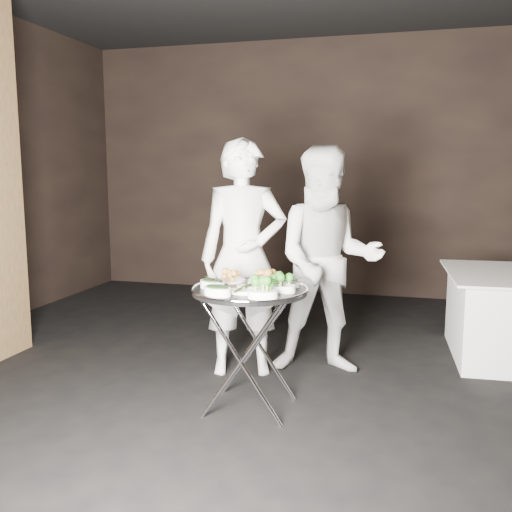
% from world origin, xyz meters
% --- Properties ---
extents(floor, '(6.00, 7.00, 0.05)m').
position_xyz_m(floor, '(0.00, 0.00, -0.03)').
color(floor, black).
rests_on(floor, ground).
extents(wall_back, '(6.00, 0.05, 3.00)m').
position_xyz_m(wall_back, '(0.00, 3.52, 1.50)').
color(wall_back, black).
rests_on(wall_back, floor).
extents(tray_stand, '(0.51, 0.43, 0.75)m').
position_xyz_m(tray_stand, '(-0.05, -0.03, 0.42)').
color(tray_stand, silver).
rests_on(tray_stand, floor).
extents(serving_tray, '(0.72, 0.72, 0.04)m').
position_xyz_m(serving_tray, '(-0.05, -0.03, 0.76)').
color(serving_tray, black).
rests_on(serving_tray, tray_stand).
extents(potato_plate_a, '(0.18, 0.18, 0.07)m').
position_xyz_m(potato_plate_a, '(-0.22, 0.14, 0.80)').
color(potato_plate_a, beige).
rests_on(potato_plate_a, serving_tray).
extents(potato_plate_b, '(0.20, 0.20, 0.07)m').
position_xyz_m(potato_plate_b, '(-0.01, 0.18, 0.80)').
color(potato_plate_b, beige).
rests_on(potato_plate_b, serving_tray).
extents(greens_bowl, '(0.11, 0.11, 0.07)m').
position_xyz_m(greens_bowl, '(0.18, 0.08, 0.80)').
color(greens_bowl, white).
rests_on(greens_bowl, serving_tray).
extents(asparagus_plate_a, '(0.18, 0.11, 0.04)m').
position_xyz_m(asparagus_plate_a, '(-0.04, -0.04, 0.79)').
color(asparagus_plate_a, white).
rests_on(asparagus_plate_a, serving_tray).
extents(asparagus_plate_b, '(0.21, 0.13, 0.04)m').
position_xyz_m(asparagus_plate_b, '(-0.06, -0.18, 0.79)').
color(asparagus_plate_b, white).
rests_on(asparagus_plate_b, serving_tray).
extents(spinach_bowl_a, '(0.21, 0.17, 0.07)m').
position_xyz_m(spinach_bowl_a, '(-0.27, -0.08, 0.80)').
color(spinach_bowl_a, white).
rests_on(spinach_bowl_a, serving_tray).
extents(spinach_bowl_b, '(0.21, 0.18, 0.07)m').
position_xyz_m(spinach_bowl_b, '(-0.18, -0.26, 0.80)').
color(spinach_bowl_b, white).
rests_on(spinach_bowl_b, serving_tray).
extents(broccoli_bowl_a, '(0.17, 0.13, 0.07)m').
position_xyz_m(broccoli_bowl_a, '(0.16, -0.07, 0.80)').
color(broccoli_bowl_a, white).
rests_on(broccoli_bowl_a, serving_tray).
extents(broccoli_bowl_b, '(0.20, 0.17, 0.07)m').
position_xyz_m(broccoli_bowl_b, '(0.09, -0.26, 0.80)').
color(broccoli_bowl_b, white).
rests_on(broccoli_bowl_b, serving_tray).
extents(serving_utensils, '(0.60, 0.43, 0.01)m').
position_xyz_m(serving_utensils, '(-0.03, 0.03, 0.83)').
color(serving_utensils, silver).
rests_on(serving_utensils, serving_tray).
extents(waiter_left, '(0.72, 0.58, 1.72)m').
position_xyz_m(waiter_left, '(-0.28, 0.61, 0.86)').
color(waiter_left, silver).
rests_on(waiter_left, floor).
extents(waiter_right, '(0.92, 0.78, 1.66)m').
position_xyz_m(waiter_right, '(0.32, 0.77, 0.83)').
color(waiter_right, silver).
rests_on(waiter_right, floor).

